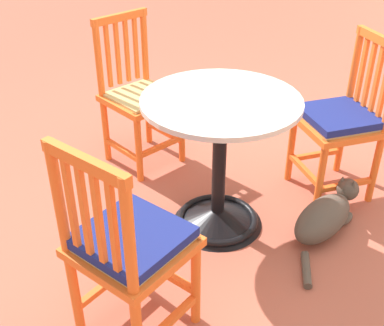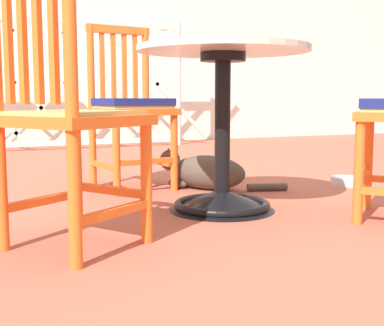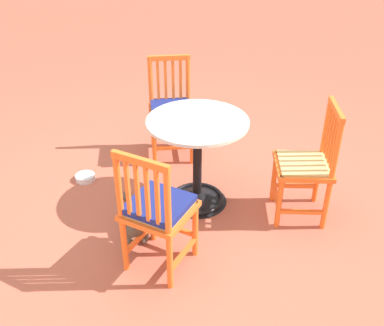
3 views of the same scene
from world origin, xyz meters
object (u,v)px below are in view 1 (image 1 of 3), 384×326
(orange_chair_near_fence, at_px, (128,247))
(orange_chair_facing_out, at_px, (341,121))
(orange_chair_tucked_in, at_px, (139,97))
(cafe_table, at_px, (219,179))
(tabby_cat, at_px, (327,215))

(orange_chair_near_fence, height_order, orange_chair_facing_out, same)
(orange_chair_tucked_in, bearing_deg, orange_chair_near_fence, -6.32)
(orange_chair_facing_out, xyz_separation_m, orange_chair_tucked_in, (-0.54, -1.07, -0.01))
(orange_chair_near_fence, xyz_separation_m, orange_chair_facing_out, (-0.83, 1.22, 0.00))
(cafe_table, bearing_deg, tabby_cat, 74.15)
(orange_chair_tucked_in, xyz_separation_m, tabby_cat, (0.90, 0.88, -0.34))
(cafe_table, height_order, tabby_cat, cafe_table)
(cafe_table, height_order, orange_chair_near_fence, orange_chair_near_fence)
(cafe_table, bearing_deg, orange_chair_tucked_in, -155.68)
(orange_chair_near_fence, relative_size, orange_chair_facing_out, 1.00)
(cafe_table, bearing_deg, orange_chair_near_fence, -37.76)
(cafe_table, height_order, orange_chair_facing_out, orange_chair_facing_out)
(orange_chair_tucked_in, bearing_deg, orange_chair_facing_out, 62.98)
(orange_chair_near_fence, relative_size, tabby_cat, 1.53)
(orange_chair_near_fence, bearing_deg, tabby_cat, 114.70)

